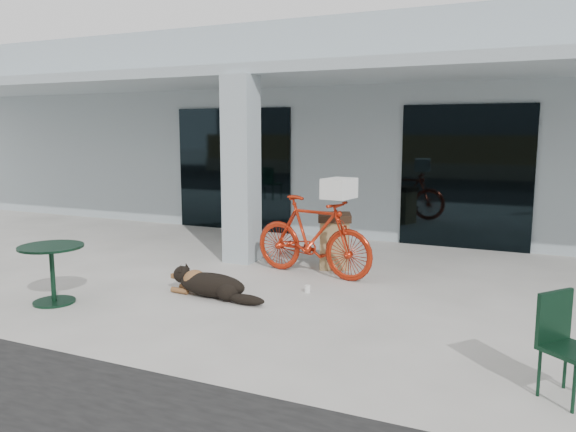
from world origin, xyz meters
The scene contains 13 objects.
ground centered at (0.00, 0.00, 0.00)m, with size 80.00×80.00×0.00m, color beige.
building centered at (0.00, 8.50, 2.25)m, with size 22.00×7.00×4.50m, color #9DACB2.
storefront_glass_left centered at (-3.20, 4.98, 1.35)m, with size 2.80×0.06×2.70m, color black.
storefront_glass_right centered at (1.80, 4.98, 1.35)m, with size 2.40×0.06×2.70m, color black.
column centered at (-1.50, 2.30, 1.56)m, with size 0.50×0.50×3.12m, color #9DACB2.
overhang centered at (0.00, 3.60, 3.21)m, with size 22.00×2.80×0.18m, color #9DACB2.
bicycle centered at (-0.04, 1.90, 0.61)m, with size 0.58×2.04×1.23m, color #AC240D.
laundry_basket centered at (0.40, 1.82, 1.38)m, with size 0.50×0.37×0.30m, color white.
dog centered at (-0.83, 0.26, 0.19)m, with size 1.14×0.38×0.38m, color black, non-canonical shape.
cup_near_dog centered at (0.25, 1.00, 0.05)m, with size 0.08×0.08×0.10m, color white.
cafe_table_near centered at (-2.57, -0.80, 0.38)m, with size 0.81×0.81×0.76m, color black, non-canonical shape.
cafe_chair_far_a centered at (3.42, -1.00, 0.45)m, with size 0.40×0.44×0.89m, color black, non-canonical shape.
trash_receptacle centered at (0.10, 2.49, 0.45)m, with size 0.52×0.52×0.89m, color olive, non-canonical shape.
Camera 1 is at (3.11, -5.95, 2.22)m, focal length 35.00 mm.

